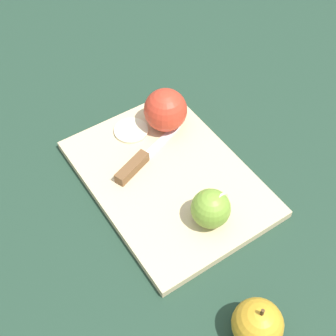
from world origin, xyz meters
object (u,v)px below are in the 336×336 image
(apple_half_right, at_px, (165,110))
(knife, at_px, (136,164))
(apple_whole, at_px, (257,324))
(apple_half_left, at_px, (213,207))

(apple_half_right, bearing_deg, knife, 167.57)
(apple_half_right, distance_m, apple_whole, 0.42)
(apple_half_left, bearing_deg, knife, -179.27)
(apple_half_right, distance_m, knife, 0.12)
(apple_half_right, height_order, apple_whole, apple_half_right)
(knife, bearing_deg, apple_whole, -112.41)
(apple_half_left, relative_size, apple_half_right, 0.79)
(apple_half_right, relative_size, knife, 0.47)
(knife, relative_size, apple_whole, 2.06)
(apple_half_right, relative_size, apple_whole, 0.97)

